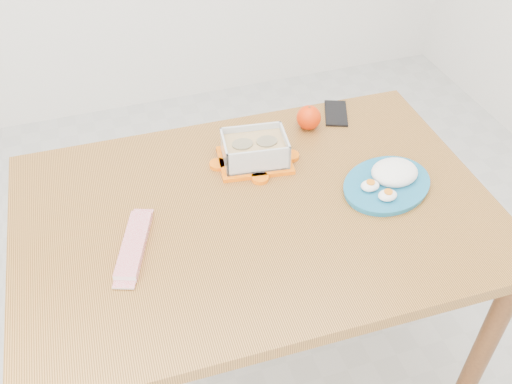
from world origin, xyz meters
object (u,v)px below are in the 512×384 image
object	(u,v)px
food_container	(255,150)
rice_plate	(390,179)
smartphone	(336,113)
orange_fruit	(309,118)
dining_table	(256,231)

from	to	relation	value
food_container	rice_plate	bearing A→B (deg)	-26.39
rice_plate	smartphone	bearing A→B (deg)	65.84
orange_fruit	rice_plate	distance (m)	0.35
food_container	orange_fruit	distance (m)	0.25
dining_table	rice_plate	size ratio (longest dim) A/B	3.70
orange_fruit	dining_table	bearing A→B (deg)	-132.41
dining_table	rice_plate	xyz separation A→B (m)	(0.39, -0.03, 0.11)
dining_table	smartphone	xyz separation A→B (m)	(0.40, 0.35, 0.09)
food_container	orange_fruit	bearing A→B (deg)	34.98
dining_table	orange_fruit	bearing A→B (deg)	49.05
orange_fruit	rice_plate	size ratio (longest dim) A/B	0.22
food_container	rice_plate	xyz separation A→B (m)	(0.33, -0.22, -0.02)
dining_table	smartphone	size ratio (longest dim) A/B	9.19
dining_table	rice_plate	world-z (taller)	rice_plate
dining_table	orange_fruit	size ratio (longest dim) A/B	16.87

